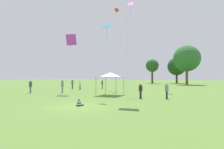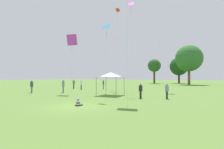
# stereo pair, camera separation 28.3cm
# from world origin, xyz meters

# --- Properties ---
(ground_plane) EXTENTS (300.00, 300.00, 0.00)m
(ground_plane) POSITION_xyz_m (0.00, 0.00, 0.00)
(ground_plane) COLOR #567A33
(seated_toddler) EXTENTS (0.46, 0.53, 0.55)m
(seated_toddler) POSITION_xyz_m (0.06, 0.27, 0.22)
(seated_toddler) COLOR #282D47
(seated_toddler) RESTS_ON ground
(person_standing_0) EXTENTS (0.45, 0.45, 1.73)m
(person_standing_0) POSITION_xyz_m (-10.65, 14.63, 1.04)
(person_standing_0) COLOR #282D42
(person_standing_0) RESTS_ON ground
(person_standing_1) EXTENTS (0.40, 0.40, 1.71)m
(person_standing_1) POSITION_xyz_m (-7.99, 17.97, 1.05)
(person_standing_1) COLOR brown
(person_standing_1) RESTS_ON ground
(person_standing_2) EXTENTS (0.52, 0.52, 1.57)m
(person_standing_2) POSITION_xyz_m (5.37, 7.97, 0.93)
(person_standing_2) COLOR #282D42
(person_standing_2) RESTS_ON ground
(person_standing_3) EXTENTS (0.41, 0.41, 1.83)m
(person_standing_3) POSITION_xyz_m (-13.48, 16.00, 1.08)
(person_standing_3) COLOR #282D42
(person_standing_3) RESTS_ON ground
(person_standing_4) EXTENTS (0.44, 0.44, 1.79)m
(person_standing_4) POSITION_xyz_m (-12.73, 6.06, 1.06)
(person_standing_4) COLOR slate
(person_standing_4) RESTS_ON ground
(person_standing_5) EXTENTS (0.40, 0.40, 1.84)m
(person_standing_5) POSITION_xyz_m (-9.03, 8.36, 1.11)
(person_standing_5) COLOR slate
(person_standing_5) RESTS_ON ground
(person_standing_7) EXTENTS (0.48, 0.48, 1.55)m
(person_standing_7) POSITION_xyz_m (2.84, 7.12, 0.91)
(person_standing_7) COLOR black
(person_standing_7) RESTS_ON ground
(canopy_tent) EXTENTS (3.02, 3.02, 2.82)m
(canopy_tent) POSITION_xyz_m (-1.50, 8.59, 2.51)
(canopy_tent) COLOR white
(canopy_tent) RESTS_ON ground
(kite_0) EXTENTS (1.54, 0.68, 8.12)m
(kite_0) POSITION_xyz_m (-7.37, 8.23, 7.32)
(kite_0) COLOR #B738C6
(kite_0) RESTS_ON ground
(kite_4) EXTENTS (0.83, 0.59, 12.20)m
(kite_4) POSITION_xyz_m (0.30, 10.89, 11.24)
(kite_4) COLOR #B738C6
(kite_4) RESTS_ON ground
(kite_5) EXTENTS (0.87, 0.69, 7.71)m
(kite_5) POSITION_xyz_m (0.00, 4.82, 7.17)
(kite_5) COLOR #339EDB
(kite_5) RESTS_ON ground
(kite_6) EXTENTS (0.79, 0.68, 14.43)m
(kite_6) POSITION_xyz_m (-4.65, 17.25, 13.16)
(kite_6) COLOR red
(kite_6) RESTS_ON ground
(kite_7) EXTENTS (0.64, 0.88, 10.26)m
(kite_7) POSITION_xyz_m (-5.94, 18.07, 9.53)
(kite_7) COLOR pink
(kite_7) RESTS_ON ground
(distant_tree_0) EXTENTS (6.72, 6.72, 9.73)m
(distant_tree_0) POSITION_xyz_m (0.84, 59.27, 6.34)
(distant_tree_0) COLOR #473323
(distant_tree_0) RESTS_ON ground
(distant_tree_1) EXTENTS (4.79, 4.79, 9.04)m
(distant_tree_1) POSITION_xyz_m (-7.26, 54.36, 6.55)
(distant_tree_1) COLOR brown
(distant_tree_1) RESTS_ON ground
(distant_tree_2) EXTENTS (7.93, 7.93, 11.94)m
(distant_tree_2) POSITION_xyz_m (5.08, 46.65, 7.94)
(distant_tree_2) COLOR brown
(distant_tree_2) RESTS_ON ground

